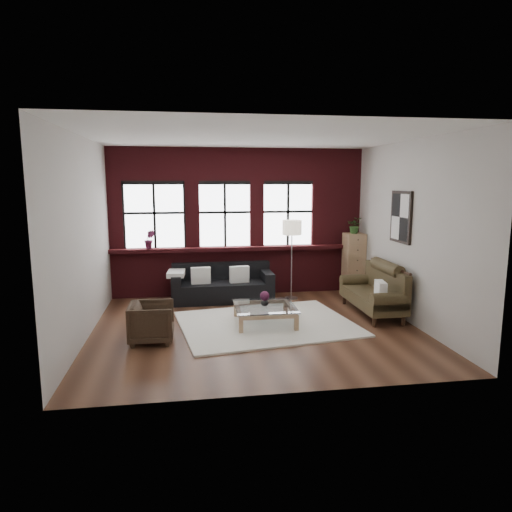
{
  "coord_description": "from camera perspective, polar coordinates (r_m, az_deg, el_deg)",
  "views": [
    {
      "loc": [
        -1.15,
        -7.47,
        2.49
      ],
      "look_at": [
        0.1,
        0.6,
        1.15
      ],
      "focal_mm": 32.0,
      "sensor_mm": 36.0,
      "label": 1
    }
  ],
  "objects": [
    {
      "name": "sill_ledge",
      "position": [
        9.99,
        -2.1,
        0.97
      ],
      "size": [
        5.5,
        0.3,
        0.08
      ],
      "primitive_type": "cube",
      "color": "#541319",
      "rests_on": "brick_backwall"
    },
    {
      "name": "vintage_settee",
      "position": [
        8.89,
        14.33,
        -4.1
      ],
      "size": [
        0.79,
        1.77,
        0.94
      ],
      "primitive_type": null,
      "color": "#3A301B",
      "rests_on": "floor"
    },
    {
      "name": "window_mid",
      "position": [
        9.98,
        -3.91,
        5.05
      ],
      "size": [
        1.38,
        0.1,
        1.5
      ],
      "primitive_type": null,
      "color": "black",
      "rests_on": "brick_backwall"
    },
    {
      "name": "flowers",
      "position": [
        7.97,
        1.09,
        -5.01
      ],
      "size": [
        0.17,
        0.17,
        0.17
      ],
      "primitive_type": "sphere",
      "color": "#531C3A",
      "rests_on": "vase"
    },
    {
      "name": "wall_poster",
      "position": [
        8.7,
        17.69,
        4.66
      ],
      "size": [
        0.05,
        0.74,
        0.94
      ],
      "primitive_type": null,
      "color": "black",
      "rests_on": "wall_right"
    },
    {
      "name": "floor_lamp",
      "position": [
        9.66,
        4.48,
        -0.07
      ],
      "size": [
        0.4,
        0.4,
        1.84
      ],
      "primitive_type": null,
      "color": "#A5A5A8",
      "rests_on": "floor"
    },
    {
      "name": "pillow_settee",
      "position": [
        8.35,
        15.3,
        -4.22
      ],
      "size": [
        0.2,
        0.4,
        0.34
      ],
      "primitive_type": "cube",
      "rotation": [
        0.0,
        0.0,
        -0.17
      ],
      "color": "white",
      "rests_on": "vintage_settee"
    },
    {
      "name": "wall_right",
      "position": [
        8.47,
        18.68,
        2.8
      ],
      "size": [
        0.0,
        5.0,
        5.0
      ],
      "primitive_type": "plane",
      "rotation": [
        1.57,
        0.0,
        -1.57
      ],
      "color": "beige",
      "rests_on": "ground"
    },
    {
      "name": "wall_back",
      "position": [
        10.07,
        -2.22,
        4.25
      ],
      "size": [
        5.5,
        0.0,
        5.5
      ],
      "primitive_type": "plane",
      "rotation": [
        1.57,
        0.0,
        0.0
      ],
      "color": "beige",
      "rests_on": "ground"
    },
    {
      "name": "drawer_chest",
      "position": [
        10.39,
        12.1,
        -0.94
      ],
      "size": [
        0.42,
        0.42,
        1.35
      ],
      "primitive_type": "cube",
      "color": "#A37D58",
      "rests_on": "floor"
    },
    {
      "name": "shag_rug",
      "position": [
        8.11,
        1.3,
        -8.45
      ],
      "size": [
        3.25,
        2.71,
        0.03
      ],
      "primitive_type": "cube",
      "rotation": [
        0.0,
        0.0,
        0.14
      ],
      "color": "white",
      "rests_on": "floor"
    },
    {
      "name": "wall_front",
      "position": [
        5.18,
        4.16,
        -0.62
      ],
      "size": [
        5.5,
        0.0,
        5.5
      ],
      "primitive_type": "plane",
      "rotation": [
        -1.57,
        0.0,
        0.0
      ],
      "color": "beige",
      "rests_on": "ground"
    },
    {
      "name": "pillow_a",
      "position": [
        9.47,
        -6.92,
        -2.44
      ],
      "size": [
        0.4,
        0.15,
        0.34
      ],
      "primitive_type": "cube",
      "rotation": [
        0.0,
        0.0,
        0.03
      ],
      "color": "white",
      "rests_on": "dark_sofa"
    },
    {
      "name": "dark_sofa",
      "position": [
        9.63,
        -4.23,
        -3.35
      ],
      "size": [
        2.11,
        0.85,
        0.76
      ],
      "primitive_type": null,
      "color": "black",
      "rests_on": "floor"
    },
    {
      "name": "brick_backwall",
      "position": [
        10.01,
        -2.18,
        4.22
      ],
      "size": [
        5.5,
        0.12,
        3.2
      ],
      "primitive_type": null,
      "color": "#541319",
      "rests_on": "floor"
    },
    {
      "name": "ceiling",
      "position": [
        7.59,
        -0.05,
        14.69
      ],
      "size": [
        5.5,
        5.5,
        0.0
      ],
      "primitive_type": "plane",
      "rotation": [
        3.14,
        0.0,
        0.0
      ],
      "color": "white",
      "rests_on": "ground"
    },
    {
      "name": "potted_plant_top",
      "position": [
        10.27,
        12.26,
        3.77
      ],
      "size": [
        0.4,
        0.37,
        0.36
      ],
      "primitive_type": "imported",
      "rotation": [
        0.0,
        0.0,
        -0.33
      ],
      "color": "#2D5923",
      "rests_on": "drawer_chest"
    },
    {
      "name": "armchair",
      "position": [
        7.38,
        -12.9,
        -8.07
      ],
      "size": [
        0.7,
        0.68,
        0.63
      ],
      "primitive_type": "imported",
      "rotation": [
        0.0,
        0.0,
        1.55
      ],
      "color": "#302318",
      "rests_on": "floor"
    },
    {
      "name": "wall_left",
      "position": [
        7.69,
        -20.77,
        2.06
      ],
      "size": [
        0.0,
        5.0,
        5.0
      ],
      "primitive_type": "plane",
      "rotation": [
        1.57,
        0.0,
        1.57
      ],
      "color": "beige",
      "rests_on": "ground"
    },
    {
      "name": "sill_plant",
      "position": [
        9.89,
        -13.17,
        2.05
      ],
      "size": [
        0.22,
        0.18,
        0.4
      ],
      "primitive_type": "imported",
      "rotation": [
        0.0,
        0.0,
        0.02
      ],
      "color": "#531C3A",
      "rests_on": "sill_ledge"
    },
    {
      "name": "pillow_b",
      "position": [
        9.53,
        -2.09,
        -2.3
      ],
      "size": [
        0.41,
        0.18,
        0.34
      ],
      "primitive_type": "cube",
      "rotation": [
        0.0,
        0.0,
        0.11
      ],
      "color": "white",
      "rests_on": "dark_sofa"
    },
    {
      "name": "vase",
      "position": [
        8.0,
        1.09,
        -5.74
      ],
      "size": [
        0.16,
        0.16,
        0.14
      ],
      "primitive_type": "imported",
      "rotation": [
        0.0,
        0.0,
        -0.19
      ],
      "color": "#B2B2B2",
      "rests_on": "coffee_table"
    },
    {
      "name": "coffee_table",
      "position": [
        8.06,
        1.08,
        -7.42
      ],
      "size": [
        1.07,
        1.07,
        0.35
      ],
      "primitive_type": null,
      "rotation": [
        0.0,
        0.0,
        -0.02
      ],
      "color": "#A37D58",
      "rests_on": "shag_rug"
    },
    {
      "name": "floor",
      "position": [
        7.96,
        -0.05,
        -8.92
      ],
      "size": [
        5.5,
        5.5,
        0.0
      ],
      "primitive_type": "plane",
      "color": "#462719",
      "rests_on": "ground"
    },
    {
      "name": "window_left",
      "position": [
        9.97,
        -12.57,
        4.84
      ],
      "size": [
        1.38,
        0.1,
        1.5
      ],
      "primitive_type": null,
      "color": "black",
      "rests_on": "brick_backwall"
    },
    {
      "name": "window_right",
      "position": [
        10.2,
        3.98,
        5.14
      ],
      "size": [
        1.38,
        0.1,
        1.5
      ],
      "primitive_type": null,
      "color": "black",
      "rests_on": "brick_backwall"
    }
  ]
}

